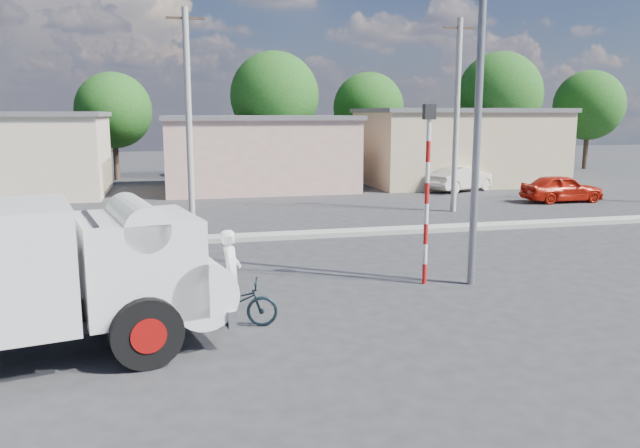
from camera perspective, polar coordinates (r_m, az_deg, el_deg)
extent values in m
plane|color=#2A2A2D|center=(13.33, -0.77, -8.02)|extent=(120.00, 120.00, 0.00)
cube|color=#99968E|center=(20.95, -5.68, -1.16)|extent=(40.00, 0.80, 0.16)
cylinder|color=black|center=(10.75, -15.57, -9.55)|extent=(1.24, 0.60, 1.19)
cylinder|color=#A30C0B|center=(10.75, -15.57, -9.55)|extent=(0.66, 0.51, 0.59)
cylinder|color=black|center=(12.90, -17.48, -6.35)|extent=(1.24, 0.60, 1.19)
cylinder|color=#A30C0B|center=(12.90, -17.48, -6.35)|extent=(0.66, 0.51, 0.59)
cube|color=black|center=(11.66, -26.24, -8.23)|extent=(5.18, 2.46, 0.20)
cube|color=silver|center=(11.59, -16.32, -3.40)|extent=(2.39, 2.60, 1.68)
cylinder|color=silver|center=(11.89, -11.80, -5.30)|extent=(1.65, 2.43, 1.19)
cylinder|color=silver|center=(11.44, -16.50, 0.31)|extent=(1.22, 2.34, 0.76)
cube|color=silver|center=(12.12, -9.73, -7.07)|extent=(0.65, 2.31, 0.30)
cube|color=black|center=(11.39, -20.20, -1.33)|extent=(0.48, 1.82, 0.76)
imported|color=black|center=(12.44, -8.08, -7.18)|extent=(1.89, 0.97, 0.95)
imported|color=silver|center=(12.34, -8.12, -5.64)|extent=(0.50, 0.66, 1.64)
imported|color=beige|center=(34.67, 12.82, 4.08)|extent=(4.38, 2.96, 1.37)
imported|color=#B7190A|center=(31.74, 21.24, 3.07)|extent=(3.85, 1.59, 1.31)
cylinder|color=red|center=(15.60, 9.53, -4.51)|extent=(0.11, 0.11, 0.50)
cylinder|color=white|center=(15.49, 9.58, -2.72)|extent=(0.11, 0.11, 0.50)
cylinder|color=red|center=(15.39, 9.64, -0.91)|extent=(0.11, 0.11, 0.50)
cylinder|color=white|center=(15.30, 9.69, 0.93)|extent=(0.11, 0.11, 0.50)
cylinder|color=red|center=(15.23, 9.75, 2.79)|extent=(0.11, 0.11, 0.50)
cylinder|color=white|center=(15.18, 9.80, 4.66)|extent=(0.11, 0.11, 0.50)
cylinder|color=red|center=(15.14, 9.86, 6.55)|extent=(0.11, 0.11, 0.50)
cylinder|color=white|center=(15.12, 9.92, 8.44)|extent=(0.11, 0.11, 0.50)
cube|color=black|center=(15.11, 9.97, 10.07)|extent=(0.28, 0.18, 0.36)
cylinder|color=slate|center=(15.32, 14.31, 11.11)|extent=(0.18, 0.18, 9.00)
cube|color=tan|center=(34.77, -5.73, 6.31)|extent=(10.00, 7.00, 3.80)
cube|color=#59595B|center=(34.70, -5.79, 9.64)|extent=(10.30, 7.30, 0.24)
cube|color=tan|center=(38.31, 12.46, 6.77)|extent=(11.00, 7.00, 4.20)
cube|color=#59595B|center=(38.26, 12.59, 10.09)|extent=(11.30, 7.30, 0.24)
cylinder|color=#38281E|center=(41.55, -18.17, 6.24)|extent=(0.36, 0.36, 3.47)
sphere|color=#2F6C20|center=(41.48, -18.37, 9.83)|extent=(4.71, 4.71, 4.71)
cylinder|color=#38281E|center=(40.98, -4.13, 7.18)|extent=(0.36, 0.36, 4.20)
sphere|color=#2F6C20|center=(40.95, -4.18, 11.58)|extent=(5.70, 5.70, 5.70)
cylinder|color=#38281E|center=(44.62, 4.40, 7.04)|extent=(0.36, 0.36, 3.64)
sphere|color=#2F6C20|center=(44.56, 4.45, 10.55)|extent=(4.94, 4.94, 4.94)
cylinder|color=#38281E|center=(46.41, 15.91, 7.26)|extent=(0.36, 0.36, 4.37)
sphere|color=#2F6C20|center=(46.39, 16.10, 11.30)|extent=(5.93, 5.93, 5.93)
cylinder|color=#38281E|center=(51.63, 23.15, 6.77)|extent=(0.36, 0.36, 3.81)
sphere|color=#2F6C20|center=(51.59, 23.37, 9.93)|extent=(5.17, 5.17, 5.17)
cylinder|color=#99968E|center=(24.37, -11.92, 9.52)|extent=(0.24, 0.24, 8.00)
cube|color=#38281E|center=(24.62, -12.24, 17.92)|extent=(1.40, 0.08, 0.08)
cylinder|color=#99968E|center=(27.08, 12.37, 9.53)|extent=(0.24, 0.24, 8.00)
cube|color=#38281E|center=(27.30, 12.67, 17.11)|extent=(1.40, 0.08, 0.08)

